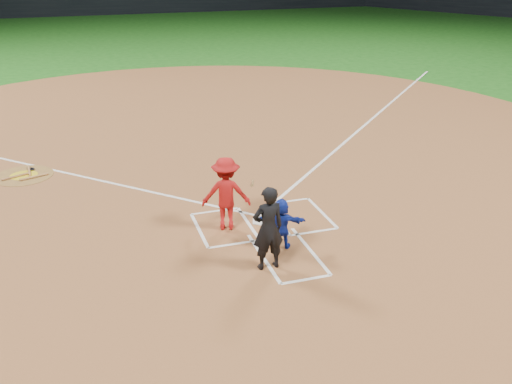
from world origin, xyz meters
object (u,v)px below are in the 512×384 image
object	(u,v)px
catcher	(281,223)
batter_at_plate	(226,194)
home_plate	(263,221)
umpire	(268,228)
on_deck_circle	(24,175)

from	to	relation	value
catcher	batter_at_plate	distance (m)	1.60
home_plate	batter_at_plate	size ratio (longest dim) A/B	0.34
batter_at_plate	umpire	bearing A→B (deg)	-80.57
on_deck_circle	catcher	xyz separation A→B (m)	(5.73, -6.36, 0.58)
home_plate	batter_at_plate	bearing A→B (deg)	3.75
on_deck_circle	catcher	world-z (taller)	catcher
home_plate	umpire	bearing A→B (deg)	74.38
home_plate	umpire	world-z (taller)	umpire
home_plate	catcher	size ratio (longest dim) A/B	0.51
on_deck_circle	umpire	size ratio (longest dim) A/B	0.93
on_deck_circle	batter_at_plate	xyz separation A→B (m)	(4.82, -5.08, 0.89)
umpire	batter_at_plate	distance (m)	2.07
umpire	on_deck_circle	bearing A→B (deg)	-57.66
home_plate	on_deck_circle	xyz separation A→B (m)	(-5.75, 5.02, -0.00)
catcher	batter_at_plate	bearing A→B (deg)	-32.92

